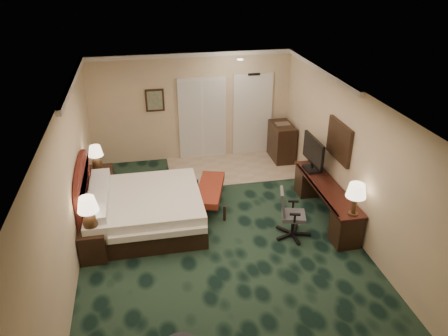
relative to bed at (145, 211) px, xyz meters
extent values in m
cube|color=black|center=(1.33, -0.75, -0.34)|extent=(5.00, 7.50, 0.00)
cube|color=white|center=(1.33, -0.75, 2.36)|extent=(5.00, 7.50, 0.00)
cube|color=#BBA993|center=(1.33, 3.00, 1.01)|extent=(5.00, 0.00, 2.70)
cube|color=#BBA993|center=(-1.17, -0.75, 1.01)|extent=(0.00, 7.50, 2.70)
cube|color=#BBA993|center=(3.83, -0.75, 1.01)|extent=(0.00, 7.50, 2.70)
cube|color=tan|center=(2.23, 2.15, -0.33)|extent=(3.20, 1.70, 0.01)
cube|color=silver|center=(2.88, 2.97, 0.71)|extent=(1.02, 0.06, 2.18)
cube|color=silver|center=(1.58, 2.96, 0.71)|extent=(1.20, 0.06, 2.10)
cube|color=#3E5D4A|center=(0.43, 2.96, 1.26)|extent=(0.45, 0.06, 0.55)
cube|color=white|center=(3.79, -0.15, 1.21)|extent=(0.05, 0.95, 0.75)
cube|color=white|center=(0.00, 0.00, 0.00)|extent=(2.14, 1.99, 0.68)
cube|color=black|center=(-0.93, -0.83, -0.06)|extent=(0.45, 0.51, 0.56)
cube|color=black|center=(-0.90, 1.35, -0.02)|extent=(0.51, 0.59, 0.64)
cube|color=brown|center=(1.35, 0.47, -0.10)|extent=(0.86, 1.47, 0.47)
cube|color=black|center=(3.55, -0.35, 0.00)|extent=(0.51, 2.39, 0.69)
cube|color=black|center=(3.51, 0.38, 0.71)|extent=(0.10, 0.94, 0.73)
cube|color=black|center=(3.53, 2.45, 0.13)|extent=(0.49, 0.89, 0.94)
camera|label=1|loc=(0.10, -7.33, 4.50)|focal=35.00mm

